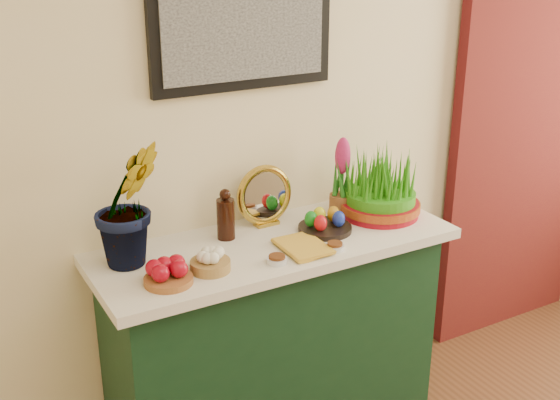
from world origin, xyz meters
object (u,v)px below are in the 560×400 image
object	(u,v)px
book	(284,250)
wheatgrass_sabzeh	(381,188)
hyacinth_green	(127,184)
mirror	(265,196)
sideboard	(274,344)

from	to	relation	value
book	wheatgrass_sabzeh	size ratio (longest dim) A/B	0.64
hyacinth_green	wheatgrass_sabzeh	size ratio (longest dim) A/B	1.79
hyacinth_green	book	xyz separation A→B (m)	(0.50, -0.20, -0.28)
book	mirror	bearing A→B (deg)	77.14
mirror	wheatgrass_sabzeh	world-z (taller)	wheatgrass_sabzeh
mirror	book	size ratio (longest dim) A/B	1.17
book	wheatgrass_sabzeh	xyz separation A→B (m)	(0.53, 0.13, 0.11)
sideboard	book	distance (m)	0.50
mirror	book	world-z (taller)	mirror
sideboard	hyacinth_green	distance (m)	0.93
sideboard	wheatgrass_sabzeh	size ratio (longest dim) A/B	3.90
book	wheatgrass_sabzeh	distance (m)	0.56
mirror	sideboard	bearing A→B (deg)	-106.62
book	wheatgrass_sabzeh	world-z (taller)	wheatgrass_sabzeh
hyacinth_green	book	bearing A→B (deg)	-26.77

